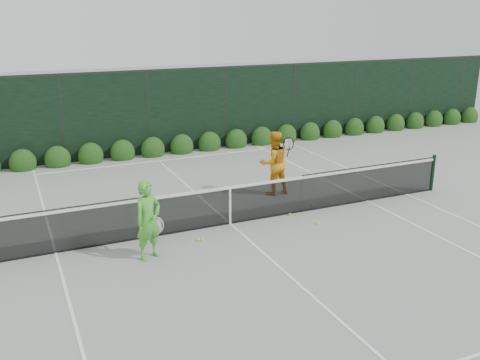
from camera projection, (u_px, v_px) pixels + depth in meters
name	position (u px, v px, depth m)	size (l,w,h in m)	color
ground	(230.00, 224.00, 13.18)	(80.00, 80.00, 0.00)	gray
tennis_net	(229.00, 204.00, 13.01)	(12.90, 0.10, 1.07)	black
player_woman	(148.00, 220.00, 11.13)	(0.73, 0.62, 1.71)	green
player_man	(274.00, 163.00, 15.12)	(0.93, 0.71, 1.82)	orange
court_lines	(230.00, 224.00, 13.18)	(11.03, 23.83, 0.01)	white
windscreen_fence	(284.00, 200.00, 10.37)	(32.00, 21.07, 3.06)	black
hedge_row	(153.00, 150.00, 19.34)	(31.66, 0.65, 0.94)	#183A0F
tennis_balls	(267.00, 224.00, 13.11)	(3.64, 1.21, 0.07)	#DCED34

